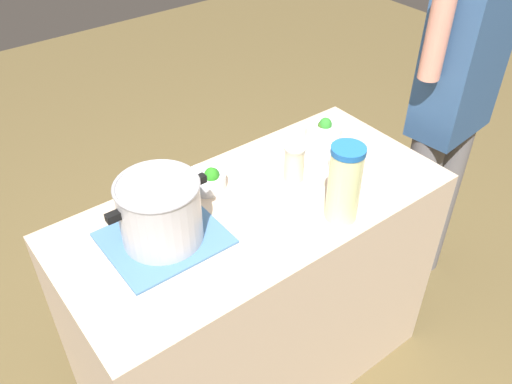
# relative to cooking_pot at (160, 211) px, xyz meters

# --- Properties ---
(ground_plane) EXTENTS (8.00, 8.00, 0.00)m
(ground_plane) POSITION_rel_cooking_pot_xyz_m (0.32, -0.04, -1.02)
(ground_plane) COLOR brown
(counter_slab) EXTENTS (1.31, 0.61, 0.90)m
(counter_slab) POSITION_rel_cooking_pot_xyz_m (0.32, -0.04, -0.56)
(counter_slab) COLOR #C7AF94
(counter_slab) RESTS_ON ground_plane
(dish_cloth) EXTENTS (0.34, 0.30, 0.01)m
(dish_cloth) POSITION_rel_cooking_pot_xyz_m (0.00, 0.00, -0.11)
(dish_cloth) COLOR teal
(dish_cloth) RESTS_ON counter_slab
(cooking_pot) EXTENTS (0.32, 0.25, 0.20)m
(cooking_pot) POSITION_rel_cooking_pot_xyz_m (0.00, 0.00, 0.00)
(cooking_pot) COLOR #B7B7BC
(cooking_pot) RESTS_ON dish_cloth
(lemonade_pitcher) EXTENTS (0.10, 0.10, 0.26)m
(lemonade_pitcher) POSITION_rel_cooking_pot_xyz_m (0.49, -0.25, 0.02)
(lemonade_pitcher) COLOR #E6F0AC
(lemonade_pitcher) RESTS_ON counter_slab
(mason_jar) EXTENTS (0.07, 0.07, 0.13)m
(mason_jar) POSITION_rel_cooking_pot_xyz_m (0.51, -0.01, -0.05)
(mason_jar) COLOR beige
(mason_jar) RESTS_ON counter_slab
(broccoli_bowl_front) EXTENTS (0.13, 0.13, 0.09)m
(broccoli_bowl_front) POSITION_rel_cooking_pot_xyz_m (0.25, 0.13, -0.08)
(broccoli_bowl_front) COLOR silver
(broccoli_bowl_front) RESTS_ON counter_slab
(broccoli_bowl_center) EXTENTS (0.14, 0.14, 0.08)m
(broccoli_bowl_center) POSITION_rel_cooking_pot_xyz_m (0.77, 0.12, -0.08)
(broccoli_bowl_center) COLOR silver
(broccoli_bowl_center) RESTS_ON counter_slab
(broccoli_bowl_back) EXTENTS (0.12, 0.12, 0.08)m
(broccoli_bowl_back) POSITION_rel_cooking_pot_xyz_m (0.69, -0.07, -0.08)
(broccoli_bowl_back) COLOR silver
(broccoli_bowl_back) RESTS_ON counter_slab
(person_cook) EXTENTS (0.50, 0.24, 1.64)m
(person_cook) POSITION_rel_cooking_pot_xyz_m (1.29, -0.07, -0.11)
(person_cook) COLOR slate
(person_cook) RESTS_ON ground_plane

